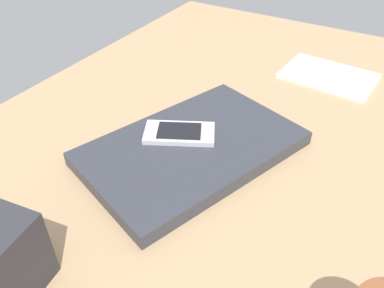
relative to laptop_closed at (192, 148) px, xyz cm
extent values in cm
cube|color=tan|center=(6.12, -0.60, -2.66)|extent=(120.00, 80.00, 3.00)
cube|color=#33353D|center=(0.00, 0.00, 0.00)|extent=(38.83, 31.28, 2.31)
cube|color=silver|center=(0.65, 2.74, 1.57)|extent=(10.30, 12.68, 0.83)
cube|color=black|center=(0.65, 2.74, 2.06)|extent=(7.22, 8.28, 0.14)
cube|color=white|center=(37.03, -12.08, -0.76)|extent=(14.38, 19.59, 0.80)
camera|label=1|loc=(-42.06, -24.67, 38.53)|focal=36.47mm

